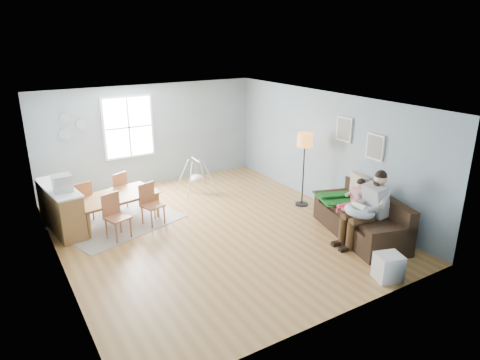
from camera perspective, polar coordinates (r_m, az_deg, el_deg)
room at (r=8.35m, az=-3.88°, el=8.42°), size 8.40×9.40×3.90m
window at (r=11.44m, az=-14.65°, el=6.83°), size 1.32×0.08×1.62m
pictures at (r=9.43m, az=15.58°, el=5.45°), size 0.05×1.34×0.74m
wall_plates at (r=11.11m, az=-21.69°, el=6.69°), size 0.67×0.02×0.66m
sofa at (r=9.12m, az=16.06°, el=-5.23°), size 1.48×2.41×0.91m
green_throw at (r=9.56m, az=13.38°, el=-2.19°), size 1.26×1.18×0.04m
beige_pillow at (r=9.51m, az=15.62°, el=-0.89°), size 0.30×0.56×0.54m
father at (r=8.62m, az=16.70°, el=-3.33°), size 1.09×0.56×1.48m
nursing_pillow at (r=8.57m, az=15.68°, el=-4.01°), size 0.73×0.72×0.24m
infant at (r=8.56m, az=15.58°, el=-3.41°), size 0.16×0.39×0.14m
toddler at (r=9.08m, az=15.15°, el=-2.17°), size 0.62×0.36×0.93m
floor_lamp at (r=10.04m, az=8.62°, el=4.51°), size 0.36×0.36×1.78m
storage_cube at (r=7.73m, az=19.11°, el=-10.93°), size 0.51×0.48×0.46m
rug at (r=9.85m, az=-15.91°, el=-5.38°), size 2.91×2.53×0.01m
dining_table at (r=9.73m, az=-16.08°, el=-3.74°), size 1.92×1.29×0.62m
chair_sw at (r=8.95m, az=-16.37°, el=-4.27°), size 0.53×0.53×0.93m
chair_se at (r=9.42m, az=-11.90°, el=-2.80°), size 0.51×0.51×0.91m
chair_nw at (r=9.93m, az=-20.29°, el=-2.40°), size 0.49×0.49×0.92m
chair_ne at (r=10.36m, az=-16.00°, el=-1.08°), size 0.55×0.55×0.92m
counter at (r=9.69m, az=-22.81°, el=-3.47°), size 0.72×1.78×0.97m
monitor at (r=9.18m, az=-22.65°, el=-0.38°), size 0.36×0.34×0.33m
baby_swing at (r=11.07m, az=-5.83°, el=0.25°), size 0.94×0.96×0.90m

